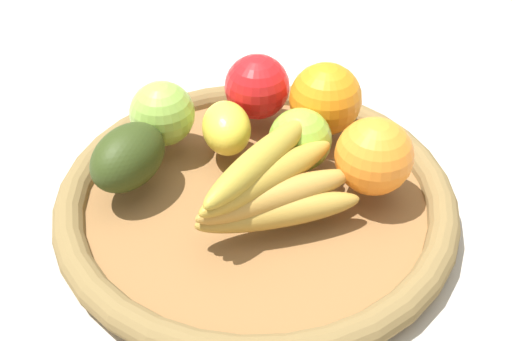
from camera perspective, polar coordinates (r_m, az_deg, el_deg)
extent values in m
plane|color=#B8ACA1|center=(0.68, 0.00, -3.67)|extent=(2.40, 2.40, 0.00)
cylinder|color=brown|center=(0.67, 0.00, -3.03)|extent=(0.39, 0.39, 0.02)
torus|color=brown|center=(0.67, 0.00, -2.37)|extent=(0.41, 0.41, 0.03)
sphere|color=#86B234|center=(0.66, 3.89, 2.71)|extent=(0.08, 0.08, 0.07)
ellipsoid|color=#B08636|center=(0.61, 2.02, -3.68)|extent=(0.12, 0.14, 0.03)
ellipsoid|color=#B78539|center=(0.60, 1.77, -2.24)|extent=(0.10, 0.15, 0.03)
ellipsoid|color=#B08A31|center=(0.60, 1.09, -0.58)|extent=(0.06, 0.16, 0.03)
ellipsoid|color=#AA8F30|center=(0.60, 0.29, 0.87)|extent=(0.03, 0.16, 0.03)
sphere|color=#88B043|center=(0.70, -8.14, 5.01)|extent=(0.09, 0.09, 0.07)
sphere|color=red|center=(0.74, 0.10, 7.36)|extent=(0.10, 0.10, 0.07)
sphere|color=orange|center=(0.64, 10.31, 1.24)|extent=(0.09, 0.09, 0.08)
sphere|color=orange|center=(0.72, 5.84, 6.38)|extent=(0.10, 0.10, 0.08)
ellipsoid|color=#2C3A14|center=(0.66, -11.16, 1.17)|extent=(0.07, 0.10, 0.06)
ellipsoid|color=yellow|center=(0.69, -2.61, 3.75)|extent=(0.09, 0.09, 0.05)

